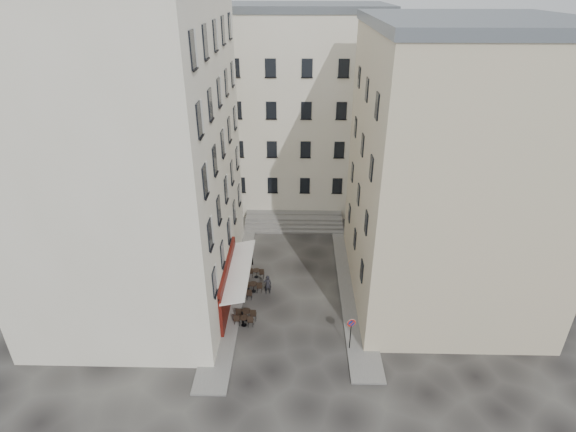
{
  "coord_description": "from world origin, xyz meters",
  "views": [
    {
      "loc": [
        0.31,
        -24.2,
        20.37
      ],
      "look_at": [
        -0.34,
        4.0,
        5.53
      ],
      "focal_mm": 28.0,
      "sensor_mm": 36.0,
      "label": 1
    }
  ],
  "objects_px": {
    "bistro_table_b": "(246,314)",
    "pedestrian": "(268,284)",
    "no_parking_sign": "(351,328)",
    "bistro_table_a": "(244,320)"
  },
  "relations": [
    {
      "from": "bistro_table_a",
      "to": "pedestrian",
      "type": "distance_m",
      "value": 3.8
    },
    {
      "from": "no_parking_sign",
      "to": "bistro_table_b",
      "type": "height_order",
      "value": "no_parking_sign"
    },
    {
      "from": "pedestrian",
      "to": "bistro_table_a",
      "type": "bearing_deg",
      "value": 60.31
    },
    {
      "from": "no_parking_sign",
      "to": "bistro_table_b",
      "type": "relative_size",
      "value": 1.74
    },
    {
      "from": "no_parking_sign",
      "to": "pedestrian",
      "type": "relative_size",
      "value": 1.54
    },
    {
      "from": "bistro_table_b",
      "to": "pedestrian",
      "type": "height_order",
      "value": "pedestrian"
    },
    {
      "from": "no_parking_sign",
      "to": "bistro_table_b",
      "type": "distance_m",
      "value": 7.29
    },
    {
      "from": "no_parking_sign",
      "to": "bistro_table_b",
      "type": "bearing_deg",
      "value": 143.84
    },
    {
      "from": "no_parking_sign",
      "to": "bistro_table_a",
      "type": "xyz_separation_m",
      "value": [
        -6.79,
        2.03,
        -1.22
      ]
    },
    {
      "from": "no_parking_sign",
      "to": "pedestrian",
      "type": "distance_m",
      "value": 7.83
    }
  ]
}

